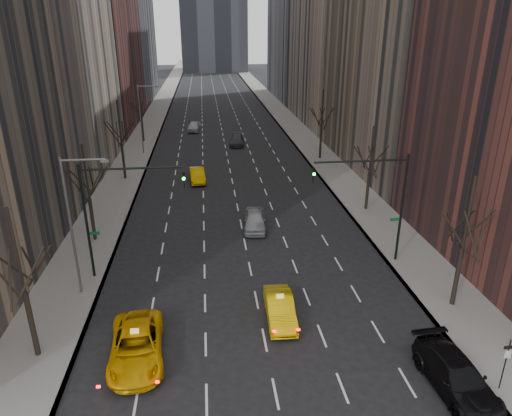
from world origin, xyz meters
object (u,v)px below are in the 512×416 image
object	(u,v)px
silver_sedan_ahead	(255,220)
parked_suv_black	(456,376)
taxi_sedan	(280,308)
taxi_suv	(137,346)

from	to	relation	value
silver_sedan_ahead	parked_suv_black	bearing A→B (deg)	-64.33
taxi_sedan	taxi_suv	bearing A→B (deg)	-160.34
silver_sedan_ahead	parked_suv_black	distance (m)	21.00
parked_suv_black	silver_sedan_ahead	bearing A→B (deg)	106.98
taxi_suv	silver_sedan_ahead	size ratio (longest dim) A/B	1.25
parked_suv_black	taxi_sedan	bearing A→B (deg)	134.86
taxi_sedan	silver_sedan_ahead	xyz separation A→B (m)	(-0.04, 13.14, 0.05)
taxi_sedan	parked_suv_black	xyz separation A→B (m)	(7.38, -6.51, 0.06)
taxi_sedan	silver_sedan_ahead	world-z (taller)	silver_sedan_ahead
taxi_suv	parked_suv_black	size ratio (longest dim) A/B	1.05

